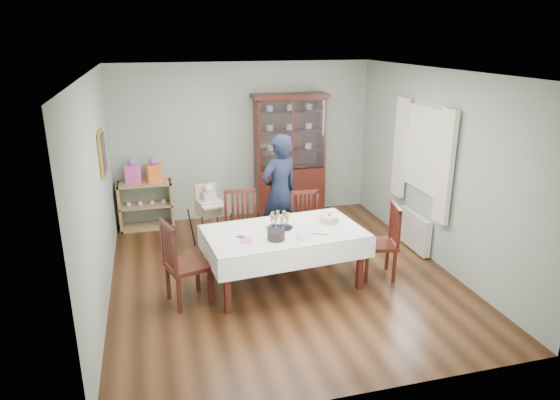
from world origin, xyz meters
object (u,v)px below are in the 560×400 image
object	(u,v)px
woman	(279,192)
birthday_cake	(329,219)
dining_table	(284,257)
chair_end_right	(379,255)
china_cabinet	(290,155)
chair_far_right	(307,239)
high_chair	(210,223)
gift_bag_pink	(133,173)
champagne_tray	(280,224)
gift_bag_orange	(154,171)
chair_end_left	(187,279)
sideboard	(146,205)
chair_far_left	(242,245)

from	to	relation	value
woman	birthday_cake	bearing A→B (deg)	86.03
dining_table	chair_end_right	bearing A→B (deg)	-3.77
dining_table	birthday_cake	xyz separation A→B (m)	(0.65, 0.11, 0.43)
china_cabinet	chair_far_right	xyz separation A→B (m)	(-0.25, -1.83, -0.83)
high_chair	gift_bag_pink	world-z (taller)	gift_bag_pink
china_cabinet	champagne_tray	distance (m)	2.62
champagne_tray	gift_bag_orange	bearing A→B (deg)	121.06
birthday_cake	chair_end_left	bearing A→B (deg)	-172.81
sideboard	gift_bag_orange	world-z (taller)	gift_bag_orange
chair_far_left	chair_end_right	xyz separation A→B (m)	(1.72, -0.78, -0.02)
chair_far_left	chair_far_right	xyz separation A→B (m)	(0.96, 0.01, -0.03)
chair_end_right	gift_bag_orange	world-z (taller)	gift_bag_orange
chair_end_left	high_chair	world-z (taller)	chair_end_left
high_chair	chair_end_right	bearing A→B (deg)	-51.03
dining_table	chair_end_left	bearing A→B (deg)	-174.01
sideboard	champagne_tray	bearing A→B (deg)	-56.24
dining_table	woman	bearing A→B (deg)	77.84
china_cabinet	gift_bag_orange	distance (m)	2.33
dining_table	sideboard	world-z (taller)	sideboard
woman	champagne_tray	distance (m)	1.16
birthday_cake	champagne_tray	bearing A→B (deg)	-176.77
chair_end_left	woman	bearing A→B (deg)	-65.06
china_cabinet	sideboard	world-z (taller)	china_cabinet
china_cabinet	high_chair	size ratio (longest dim) A/B	2.12
chair_end_right	gift_bag_pink	bearing A→B (deg)	-117.46
sideboard	chair_end_right	xyz separation A→B (m)	(3.01, -2.65, -0.10)
chair_far_right	champagne_tray	bearing A→B (deg)	-129.69
woman	gift_bag_orange	size ratio (longest dim) A/B	4.19
high_chair	gift_bag_orange	world-z (taller)	gift_bag_orange
chair_far_right	chair_end_right	xyz separation A→B (m)	(0.76, -0.80, 0.01)
dining_table	chair_end_right	size ratio (longest dim) A/B	2.09
birthday_cake	dining_table	bearing A→B (deg)	-170.49
dining_table	gift_bag_orange	bearing A→B (deg)	120.97
gift_bag_orange	birthday_cake	bearing A→B (deg)	-48.21
chair_end_left	champagne_tray	bearing A→B (deg)	-96.83
chair_far_left	champagne_tray	distance (m)	0.89
birthday_cake	chair_far_left	bearing A→B (deg)	150.98
sideboard	china_cabinet	bearing A→B (deg)	-0.49
chair_end_right	champagne_tray	distance (m)	1.45
dining_table	chair_end_left	world-z (taller)	chair_end_left
dining_table	china_cabinet	world-z (taller)	china_cabinet
high_chair	chair_end_left	bearing A→B (deg)	-122.21
chair_end_left	birthday_cake	size ratio (longest dim) A/B	3.86
gift_bag_pink	gift_bag_orange	size ratio (longest dim) A/B	0.98
high_chair	champagne_tray	world-z (taller)	high_chair
sideboard	gift_bag_pink	world-z (taller)	gift_bag_pink
dining_table	champagne_tray	world-z (taller)	champagne_tray
dining_table	champagne_tray	distance (m)	0.45
chair_far_left	gift_bag_orange	xyz separation A→B (m)	(-1.11, 1.84, 0.67)
sideboard	chair_end_right	bearing A→B (deg)	-41.33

